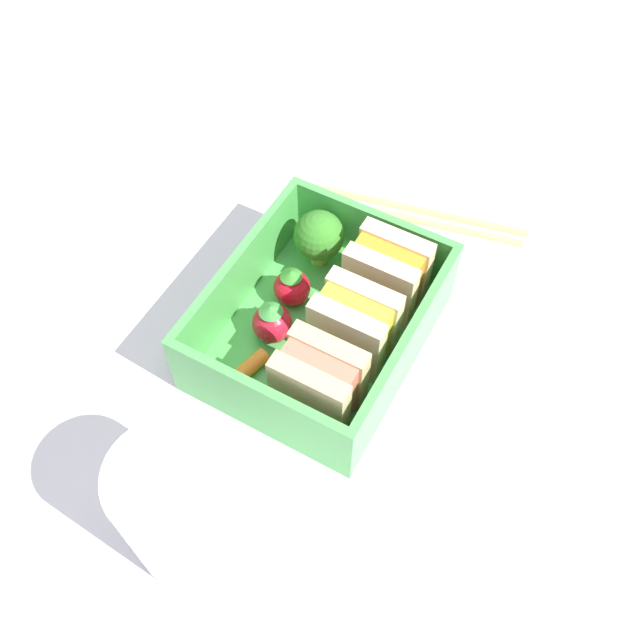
{
  "coord_description": "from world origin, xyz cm",
  "views": [
    {
      "loc": [
        24.0,
        13.29,
        43.64
      ],
      "look_at": [
        0.0,
        0.0,
        2.7
      ],
      "focal_mm": 40.0,
      "sensor_mm": 36.0,
      "label": 1
    }
  ],
  "objects_px": {
    "sandwich_center_left": "(354,325)",
    "broccoli_floret": "(319,236)",
    "strawberry_far_left": "(292,287)",
    "strawberry_left": "(272,322)",
    "sandwich_center": "(319,382)",
    "sandwich_left": "(387,274)",
    "chopstick_pair": "(404,210)",
    "carrot_stick_far_left": "(246,370)",
    "drinking_glass": "(177,505)"
  },
  "relations": [
    {
      "from": "strawberry_left",
      "to": "strawberry_far_left",
      "type": "bearing_deg",
      "value": -173.84
    },
    {
      "from": "broccoli_floret",
      "to": "strawberry_left",
      "type": "height_order",
      "value": "broccoli_floret"
    },
    {
      "from": "strawberry_left",
      "to": "sandwich_center",
      "type": "bearing_deg",
      "value": 60.17
    },
    {
      "from": "chopstick_pair",
      "to": "sandwich_left",
      "type": "bearing_deg",
      "value": 15.69
    },
    {
      "from": "strawberry_left",
      "to": "drinking_glass",
      "type": "bearing_deg",
      "value": 10.19
    },
    {
      "from": "broccoli_floret",
      "to": "chopstick_pair",
      "type": "xyz_separation_m",
      "value": [
        -0.09,
        0.03,
        -0.04
      ]
    },
    {
      "from": "carrot_stick_far_left",
      "to": "chopstick_pair",
      "type": "bearing_deg",
      "value": 172.02
    },
    {
      "from": "sandwich_left",
      "to": "strawberry_far_left",
      "type": "distance_m",
      "value": 0.07
    },
    {
      "from": "strawberry_left",
      "to": "sandwich_center_left",
      "type": "bearing_deg",
      "value": 108.14
    },
    {
      "from": "sandwich_left",
      "to": "strawberry_left",
      "type": "xyz_separation_m",
      "value": [
        0.07,
        -0.05,
        -0.01
      ]
    },
    {
      "from": "sandwich_left",
      "to": "chopstick_pair",
      "type": "xyz_separation_m",
      "value": [
        -0.09,
        -0.03,
        -0.04
      ]
    },
    {
      "from": "drinking_glass",
      "to": "broccoli_floret",
      "type": "bearing_deg",
      "value": -172.29
    },
    {
      "from": "sandwich_left",
      "to": "strawberry_far_left",
      "type": "height_order",
      "value": "sandwich_left"
    },
    {
      "from": "carrot_stick_far_left",
      "to": "sandwich_center",
      "type": "bearing_deg",
      "value": 95.64
    },
    {
      "from": "sandwich_left",
      "to": "strawberry_left",
      "type": "height_order",
      "value": "sandwich_left"
    },
    {
      "from": "strawberry_far_left",
      "to": "chopstick_pair",
      "type": "relative_size",
      "value": 0.16
    },
    {
      "from": "strawberry_far_left",
      "to": "drinking_glass",
      "type": "bearing_deg",
      "value": 9.43
    },
    {
      "from": "broccoli_floret",
      "to": "strawberry_left",
      "type": "relative_size",
      "value": 1.42
    },
    {
      "from": "strawberry_left",
      "to": "drinking_glass",
      "type": "xyz_separation_m",
      "value": [
        0.14,
        0.03,
        0.02
      ]
    },
    {
      "from": "carrot_stick_far_left",
      "to": "drinking_glass",
      "type": "xyz_separation_m",
      "value": [
        0.11,
        0.02,
        0.03
      ]
    },
    {
      "from": "sandwich_center",
      "to": "carrot_stick_far_left",
      "type": "height_order",
      "value": "sandwich_center"
    },
    {
      "from": "drinking_glass",
      "to": "sandwich_center",
      "type": "bearing_deg",
      "value": 165.49
    },
    {
      "from": "sandwich_center_left",
      "to": "drinking_glass",
      "type": "height_order",
      "value": "drinking_glass"
    },
    {
      "from": "strawberry_far_left",
      "to": "strawberry_left",
      "type": "height_order",
      "value": "strawberry_left"
    },
    {
      "from": "drinking_glass",
      "to": "chopstick_pair",
      "type": "bearing_deg",
      "value": 179.49
    },
    {
      "from": "sandwich_left",
      "to": "strawberry_left",
      "type": "relative_size",
      "value": 1.63
    },
    {
      "from": "sandwich_center_left",
      "to": "broccoli_floret",
      "type": "distance_m",
      "value": 0.08
    },
    {
      "from": "sandwich_left",
      "to": "sandwich_center",
      "type": "height_order",
      "value": "same"
    },
    {
      "from": "strawberry_left",
      "to": "carrot_stick_far_left",
      "type": "distance_m",
      "value": 0.04
    },
    {
      "from": "strawberry_far_left",
      "to": "chopstick_pair",
      "type": "bearing_deg",
      "value": 165.83
    },
    {
      "from": "broccoli_floret",
      "to": "drinking_glass",
      "type": "xyz_separation_m",
      "value": [
        0.22,
        0.03,
        0.01
      ]
    },
    {
      "from": "strawberry_far_left",
      "to": "strawberry_left",
      "type": "relative_size",
      "value": 0.96
    },
    {
      "from": "chopstick_pair",
      "to": "sandwich_center_left",
      "type": "bearing_deg",
      "value": 10.42
    },
    {
      "from": "sandwich_left",
      "to": "chopstick_pair",
      "type": "height_order",
      "value": "sandwich_left"
    },
    {
      "from": "sandwich_center",
      "to": "drinking_glass",
      "type": "height_order",
      "value": "drinking_glass"
    },
    {
      "from": "sandwich_center_left",
      "to": "sandwich_center",
      "type": "relative_size",
      "value": 1.0
    },
    {
      "from": "sandwich_left",
      "to": "strawberry_left",
      "type": "distance_m",
      "value": 0.09
    },
    {
      "from": "sandwich_left",
      "to": "carrot_stick_far_left",
      "type": "distance_m",
      "value": 0.12
    },
    {
      "from": "sandwich_center",
      "to": "drinking_glass",
      "type": "bearing_deg",
      "value": -14.51
    },
    {
      "from": "sandwich_center",
      "to": "chopstick_pair",
      "type": "bearing_deg",
      "value": -172.22
    },
    {
      "from": "carrot_stick_far_left",
      "to": "chopstick_pair",
      "type": "xyz_separation_m",
      "value": [
        -0.2,
        0.03,
        -0.01
      ]
    },
    {
      "from": "carrot_stick_far_left",
      "to": "sandwich_center_left",
      "type": "bearing_deg",
      "value": 135.38
    },
    {
      "from": "strawberry_left",
      "to": "carrot_stick_far_left",
      "type": "relative_size",
      "value": 0.97
    },
    {
      "from": "strawberry_far_left",
      "to": "sandwich_center_left",
      "type": "bearing_deg",
      "value": 75.02
    },
    {
      "from": "sandwich_left",
      "to": "sandwich_center_left",
      "type": "relative_size",
      "value": 1.0
    },
    {
      "from": "broccoli_floret",
      "to": "strawberry_far_left",
      "type": "distance_m",
      "value": 0.04
    },
    {
      "from": "strawberry_left",
      "to": "chopstick_pair",
      "type": "distance_m",
      "value": 0.16
    },
    {
      "from": "carrot_stick_far_left",
      "to": "chopstick_pair",
      "type": "relative_size",
      "value": 0.18
    },
    {
      "from": "drinking_glass",
      "to": "strawberry_left",
      "type": "bearing_deg",
      "value": -169.81
    },
    {
      "from": "sandwich_left",
      "to": "drinking_glass",
      "type": "relative_size",
      "value": 0.58
    }
  ]
}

